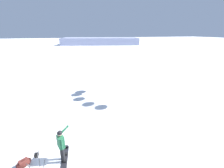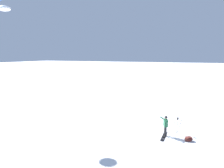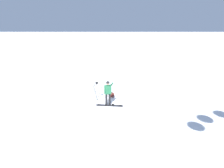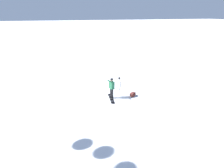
% 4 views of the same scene
% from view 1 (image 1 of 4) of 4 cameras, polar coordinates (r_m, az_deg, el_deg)
% --- Properties ---
extents(ground_plane, '(300.00, 300.00, 0.00)m').
position_cam_1_polar(ground_plane, '(8.53, -12.14, -24.01)').
color(ground_plane, white).
extents(snowboarder, '(0.62, 0.61, 1.68)m').
position_cam_1_polar(snowboarder, '(7.72, -18.51, -20.22)').
color(snowboarder, black).
rests_on(snowboarder, ground_plane).
extents(snowboard, '(0.44, 1.81, 0.10)m').
position_cam_1_polar(snowboard, '(8.43, -17.30, -24.99)').
color(snowboard, black).
rests_on(snowboard, ground_plane).
extents(gear_bag_large, '(0.75, 0.66, 0.33)m').
position_cam_1_polar(gear_bag_large, '(8.68, -30.15, -24.17)').
color(gear_bag_large, '#4C1E19').
rests_on(gear_bag_large, ground_plane).
extents(camera_tripod, '(0.68, 0.63, 1.36)m').
position_cam_1_polar(camera_tripod, '(7.26, -26.11, -24.70)').
color(camera_tripod, '#262628').
rests_on(camera_tripod, ground_plane).
extents(distant_ridge, '(36.36, 21.09, 3.03)m').
position_cam_1_polar(distant_ridge, '(74.39, -4.44, 15.74)').
color(distant_ridge, '#97A0C4').
rests_on(distant_ridge, ground_plane).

